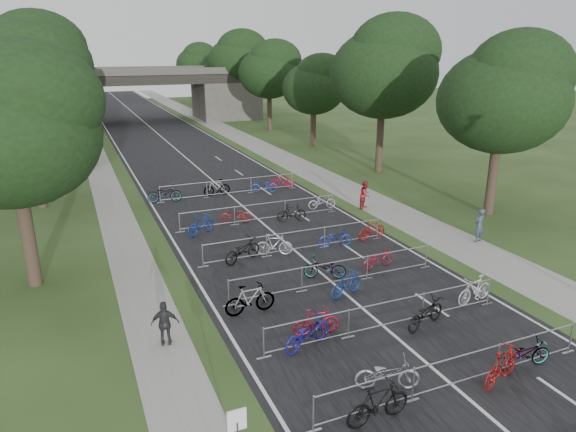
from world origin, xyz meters
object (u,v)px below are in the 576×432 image
object	(u,v)px
overpass_bridge	(142,95)
park_sign	(237,430)
pedestrian_b	(365,195)
pedestrian_a	(479,226)
pedestrian_c	(165,324)

from	to	relation	value
overpass_bridge	park_sign	world-z (taller)	overpass_bridge
overpass_bridge	pedestrian_b	xyz separation A→B (m)	(6.80, -45.16, -2.68)
pedestrian_a	pedestrian_b	world-z (taller)	pedestrian_a
pedestrian_a	pedestrian_b	distance (m)	7.59
pedestrian_a	pedestrian_c	xyz separation A→B (m)	(-16.38, -3.39, -0.09)
overpass_bridge	pedestrian_b	size ratio (longest dim) A/B	18.09
pedestrian_a	pedestrian_b	size ratio (longest dim) A/B	1.02
park_sign	pedestrian_a	xyz separation A→B (m)	(15.87, 9.60, -0.39)
overpass_bridge	pedestrian_c	distance (m)	56.33
overpass_bridge	pedestrian_b	distance (m)	45.74
pedestrian_b	overpass_bridge	bearing A→B (deg)	63.05
park_sign	pedestrian_b	xyz separation A→B (m)	(13.60, 16.84, -0.41)
overpass_bridge	pedestrian_c	size ratio (longest dim) A/B	19.73
pedestrian_a	park_sign	bearing A→B (deg)	16.93
overpass_bridge	pedestrian_c	bearing A→B (deg)	-97.46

